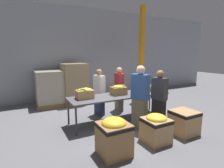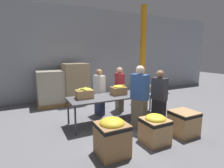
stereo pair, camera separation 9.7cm
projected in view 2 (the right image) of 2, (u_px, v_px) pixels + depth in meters
The scene contains 16 objects.
ground_plane at pixel (120, 120), 5.34m from camera, with size 30.00×30.00×0.00m, color slate.
wall_back at pixel (84, 54), 7.93m from camera, with size 16.00×0.08×4.00m.
sorting_table at pixel (120, 96), 5.21m from camera, with size 3.06×0.89×0.79m.
banana_box_0 at pixel (84, 93), 4.77m from camera, with size 0.46×0.33×0.31m.
banana_box_1 at pixel (119, 90), 5.21m from camera, with size 0.43×0.33×0.30m.
banana_box_2 at pixel (146, 88), 5.63m from camera, with size 0.48×0.30×0.24m.
volunteer_0 at pixel (120, 89), 6.09m from camera, with size 0.26×0.43×1.54m.
volunteer_1 at pixel (139, 98), 4.61m from camera, with size 0.37×0.51×1.70m.
volunteer_2 at pixel (99, 92), 5.68m from camera, with size 0.28×0.44×1.51m.
volunteer_3 at pixel (159, 98), 4.85m from camera, with size 0.29×0.45×1.55m.
donation_bin_0 at pixel (112, 136), 3.44m from camera, with size 0.59×0.59×0.77m.
donation_bin_1 at pixel (155, 128), 3.93m from camera, with size 0.55×0.55×0.66m.
donation_bin_2 at pixel (184, 122), 4.35m from camera, with size 0.58×0.58×0.59m.
support_pillar at pixel (143, 54), 7.57m from camera, with size 0.18×0.18×4.00m.
pallet_stack_0 at pixel (51, 88), 6.85m from camera, with size 1.15×1.15×1.35m.
pallet_stack_1 at pixel (76, 84), 7.11m from camera, with size 1.03×1.03×1.61m.
Camera 2 is at (-2.50, -4.42, 2.00)m, focal length 28.00 mm.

